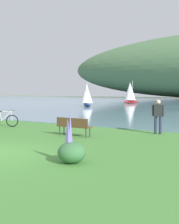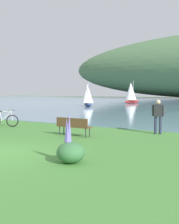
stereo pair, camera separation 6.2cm
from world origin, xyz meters
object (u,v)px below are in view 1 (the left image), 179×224
park_bench_near_camera (73,125)px  person_at_shoreline (158,114)px  sailboat_mid_bay (87,95)px  sailboat_nearest_to_shore (130,93)px  bicycle_leaning_near_bench (3,120)px

park_bench_near_camera → person_at_shoreline: (3.21, 2.76, 0.46)m
person_at_shoreline → sailboat_mid_bay: (-16.80, 20.03, 0.66)m
sailboat_nearest_to_shore → sailboat_mid_bay: size_ratio=1.17×
bicycle_leaning_near_bench → person_at_shoreline: (8.78, 2.10, 0.58)m
person_at_shoreline → sailboat_nearest_to_shore: 36.05m
park_bench_near_camera → sailboat_mid_bay: sailboat_mid_bay is taller
person_at_shoreline → sailboat_mid_bay: bearing=130.0°
park_bench_near_camera → bicycle_leaning_near_bench: (-5.57, 0.66, -0.12)m
person_at_shoreline → sailboat_nearest_to_shore: sailboat_nearest_to_shore is taller
park_bench_near_camera → person_at_shoreline: 4.26m
park_bench_near_camera → person_at_shoreline: bearing=40.7°
bicycle_leaning_near_bench → sailboat_nearest_to_shore: (-6.88, 34.55, 1.51)m
park_bench_near_camera → bicycle_leaning_near_bench: 5.61m
bicycle_leaning_near_bench → sailboat_nearest_to_shore: 35.26m
sailboat_nearest_to_shore → park_bench_near_camera: bearing=-70.5°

